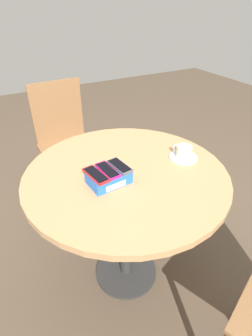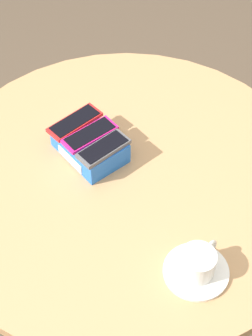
{
  "view_description": "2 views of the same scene",
  "coord_description": "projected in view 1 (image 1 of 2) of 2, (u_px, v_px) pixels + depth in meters",
  "views": [
    {
      "loc": [
        -0.47,
        -0.88,
        1.44
      ],
      "look_at": [
        0.0,
        0.0,
        0.77
      ],
      "focal_mm": 28.0,
      "sensor_mm": 36.0,
      "label": 1
    },
    {
      "loc": [
        0.73,
        -0.49,
        1.79
      ],
      "look_at": [
        0.0,
        0.0,
        0.77
      ],
      "focal_mm": 60.0,
      "sensor_mm": 36.0,
      "label": 2
    }
  ],
  "objects": [
    {
      "name": "phone_box",
      "position": [
        109.0,
        177.0,
        1.13
      ],
      "size": [
        0.18,
        0.14,
        0.06
      ],
      "color": "blue",
      "rests_on": "round_table"
    },
    {
      "name": "chair_far_side",
      "position": [
        67.0,
        144.0,
        2.0
      ],
      "size": [
        0.42,
        0.42,
        0.93
      ],
      "color": "brown",
      "rests_on": "ground_plane"
    },
    {
      "name": "saucer",
      "position": [
        183.0,
        157.0,
        1.31
      ],
      "size": [
        0.14,
        0.14,
        0.01
      ],
      "primitive_type": "cylinder",
      "color": "silver",
      "rests_on": "round_table"
    },
    {
      "name": "phone_red",
      "position": [
        96.0,
        175.0,
        1.08
      ],
      "size": [
        0.07,
        0.15,
        0.01
      ],
      "color": "red",
      "rests_on": "phone_box"
    },
    {
      "name": "phone_gray",
      "position": [
        120.0,
        166.0,
        1.13
      ],
      "size": [
        0.07,
        0.14,
        0.01
      ],
      "color": "#515156",
      "rests_on": "phone_box"
    },
    {
      "name": "round_table",
      "position": [
        126.0,
        191.0,
        1.27
      ],
      "size": [
        0.94,
        0.94,
        0.75
      ],
      "color": "#2D2D2D",
      "rests_on": "ground_plane"
    },
    {
      "name": "coffee_cup",
      "position": [
        184.0,
        151.0,
        1.29
      ],
      "size": [
        0.08,
        0.1,
        0.06
      ],
      "color": "silver",
      "rests_on": "saucer"
    },
    {
      "name": "ground_plane",
      "position": [
        126.0,
        271.0,
        1.63
      ],
      "size": [
        8.0,
        8.0,
        0.0
      ],
      "primitive_type": "plane",
      "color": "brown"
    },
    {
      "name": "phone_magenta",
      "position": [
        107.0,
        170.0,
        1.11
      ],
      "size": [
        0.07,
        0.14,
        0.01
      ],
      "color": "#D11975",
      "rests_on": "phone_box"
    }
  ]
}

